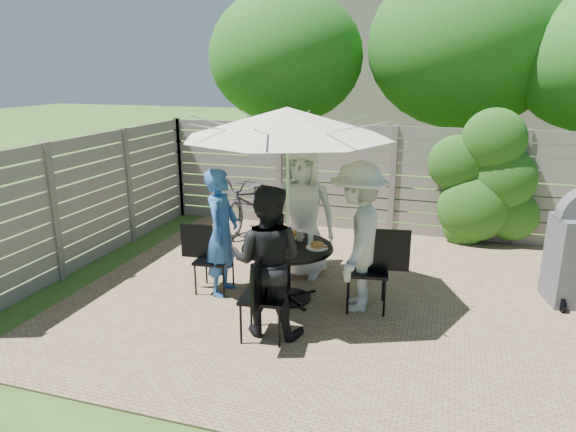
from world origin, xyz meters
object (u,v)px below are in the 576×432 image
(patio_table, at_px, (287,262))
(glass_back, at_px, (285,233))
(umbrella, at_px, (287,122))
(person_front, at_px, (267,261))
(plate_back, at_px, (295,234))
(glass_left, at_px, (264,241))
(coffee_cup, at_px, (300,236))
(person_right, at_px, (358,237))
(glass_right, at_px, (311,239))
(syrup_jug, at_px, (284,237))
(chair_left, at_px, (213,272))
(person_left, at_px, (222,233))
(plate_left, at_px, (259,241))
(person_back, at_px, (303,213))
(plate_right, at_px, (317,246))
(chair_back, at_px, (305,254))
(bicycle, at_px, (250,201))
(chair_front, at_px, (264,313))
(plate_front, at_px, (279,254))
(glass_front, at_px, (291,248))
(chair_right, at_px, (368,285))

(patio_table, relative_size, glass_back, 8.05)
(umbrella, distance_m, person_front, 1.58)
(plate_back, bearing_deg, glass_left, -116.42)
(coffee_cup, bearing_deg, person_right, -14.01)
(umbrella, height_order, glass_right, umbrella)
(glass_back, relative_size, syrup_jug, 0.88)
(glass_right, height_order, coffee_cup, glass_right)
(chair_left, xyz_separation_m, person_right, (1.79, 0.09, 0.61))
(person_left, xyz_separation_m, plate_left, (0.47, 0.02, -0.07))
(person_back, distance_m, person_left, 1.18)
(chair_left, bearing_deg, plate_right, -1.83)
(plate_right, bearing_deg, glass_right, 136.51)
(umbrella, height_order, glass_left, umbrella)
(person_right, xyz_separation_m, plate_back, (-0.85, 0.32, -0.15))
(chair_back, xyz_separation_m, glass_back, (-0.07, -0.71, 0.52))
(person_back, height_order, glass_back, person_back)
(person_front, bearing_deg, bicycle, -68.69)
(coffee_cup, bearing_deg, glass_left, -135.14)
(person_left, distance_m, chair_front, 1.37)
(person_front, relative_size, bicycle, 0.86)
(person_front, relative_size, plate_back, 6.25)
(chair_left, bearing_deg, person_back, 38.87)
(person_left, height_order, glass_right, person_left)
(umbrella, distance_m, plate_right, 1.47)
(plate_front, distance_m, bicycle, 3.38)
(person_right, relative_size, glass_front, 12.54)
(plate_right, relative_size, coffee_cup, 2.17)
(person_right, xyz_separation_m, plate_front, (-0.81, -0.40, -0.15))
(umbrella, height_order, bicycle, umbrella)
(umbrella, height_order, person_front, umbrella)
(person_right, relative_size, plate_back, 6.75)
(patio_table, height_order, chair_front, chair_front)
(glass_right, bearing_deg, glass_left, -155.24)
(chair_front, bearing_deg, chair_back, -3.44)
(umbrella, relative_size, bicycle, 1.33)
(coffee_cup, bearing_deg, person_left, -163.93)
(glass_left, bearing_deg, plate_right, 12.37)
(umbrella, xyz_separation_m, person_left, (-0.83, -0.04, -1.36))
(person_right, height_order, syrup_jug, person_right)
(person_right, xyz_separation_m, glass_front, (-0.71, -0.29, -0.10))
(plate_back, xyz_separation_m, glass_right, (0.27, -0.24, 0.05))
(glass_back, bearing_deg, person_front, -81.74)
(patio_table, height_order, plate_right, plate_right)
(chair_front, bearing_deg, chair_right, -48.34)
(glass_front, height_order, coffee_cup, glass_front)
(glass_left, bearing_deg, person_back, 77.24)
(umbrella, bearing_deg, glass_back, 114.76)
(patio_table, bearing_deg, person_left, -177.24)
(person_right, xyz_separation_m, syrup_jug, (-0.89, 0.01, -0.09))
(patio_table, distance_m, person_right, 0.92)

